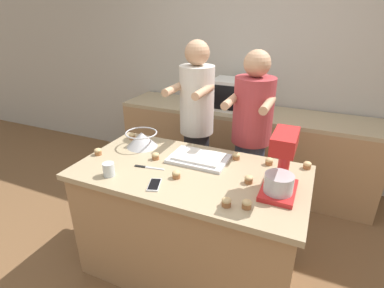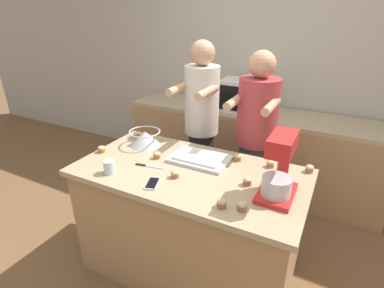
% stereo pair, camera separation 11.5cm
% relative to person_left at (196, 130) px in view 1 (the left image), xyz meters
% --- Properties ---
extents(ground_plane, '(16.00, 16.00, 0.00)m').
position_rel_person_left_xyz_m(ground_plane, '(0.24, -0.69, -0.90)').
color(ground_plane, brown).
extents(back_wall, '(10.00, 0.06, 2.70)m').
position_rel_person_left_xyz_m(back_wall, '(0.24, 1.12, 0.45)').
color(back_wall, '#B2ADA3').
rests_on(back_wall, ground_plane).
extents(island_counter, '(1.58, 0.84, 0.89)m').
position_rel_person_left_xyz_m(island_counter, '(0.24, -0.69, -0.45)').
color(island_counter, '#A87F56').
rests_on(island_counter, ground_plane).
extents(back_counter, '(2.80, 0.60, 0.89)m').
position_rel_person_left_xyz_m(back_counter, '(0.24, 0.77, -0.45)').
color(back_counter, '#A87F56').
rests_on(back_counter, ground_plane).
extents(person_left, '(0.32, 0.49, 1.68)m').
position_rel_person_left_xyz_m(person_left, '(0.00, 0.00, 0.00)').
color(person_left, '#232328').
rests_on(person_left, ground_plane).
extents(person_right, '(0.34, 0.50, 1.63)m').
position_rel_person_left_xyz_m(person_right, '(0.50, 0.00, -0.04)').
color(person_right, '#33384C').
rests_on(person_right, ground_plane).
extents(stand_mixer, '(0.20, 0.30, 0.39)m').
position_rel_person_left_xyz_m(stand_mixer, '(0.85, -0.73, 0.16)').
color(stand_mixer, red).
rests_on(stand_mixer, island_counter).
extents(mixing_bowl, '(0.25, 0.25, 0.12)m').
position_rel_person_left_xyz_m(mixing_bowl, '(-0.27, -0.49, 0.06)').
color(mixing_bowl, '#BCBCC1').
rests_on(mixing_bowl, island_counter).
extents(baking_tray, '(0.42, 0.29, 0.04)m').
position_rel_person_left_xyz_m(baking_tray, '(0.25, -0.53, 0.01)').
color(baking_tray, silver).
rests_on(baking_tray, island_counter).
extents(microwave_oven, '(0.44, 0.35, 0.33)m').
position_rel_person_left_xyz_m(microwave_oven, '(0.11, 0.77, 0.16)').
color(microwave_oven, silver).
rests_on(microwave_oven, back_counter).
extents(cell_phone, '(0.11, 0.16, 0.01)m').
position_rel_person_left_xyz_m(cell_phone, '(0.12, -0.96, -0.00)').
color(cell_phone, silver).
rests_on(cell_phone, island_counter).
extents(drinking_glass, '(0.08, 0.08, 0.09)m').
position_rel_person_left_xyz_m(drinking_glass, '(-0.21, -0.97, 0.04)').
color(drinking_glass, silver).
rests_on(drinking_glass, island_counter).
extents(knife, '(0.22, 0.05, 0.01)m').
position_rel_person_left_xyz_m(knife, '(-0.04, -0.78, -0.01)').
color(knife, '#BCBCC1').
rests_on(knife, island_counter).
extents(cupcake_0, '(0.05, 0.05, 0.05)m').
position_rel_person_left_xyz_m(cupcake_0, '(-0.49, -0.75, 0.02)').
color(cupcake_0, '#9E6038').
rests_on(cupcake_0, island_counter).
extents(cupcake_1, '(0.05, 0.05, 0.05)m').
position_rel_person_left_xyz_m(cupcake_1, '(-0.05, -0.64, 0.02)').
color(cupcake_1, '#9E6038').
rests_on(cupcake_1, island_counter).
extents(cupcake_2, '(0.05, 0.05, 0.05)m').
position_rel_person_left_xyz_m(cupcake_2, '(0.98, -0.34, 0.02)').
color(cupcake_2, '#9E6038').
rests_on(cupcake_2, island_counter).
extents(cupcake_3, '(0.05, 0.05, 0.05)m').
position_rel_person_left_xyz_m(cupcake_3, '(0.73, -0.39, 0.02)').
color(cupcake_3, '#9E6038').
rests_on(cupcake_3, island_counter).
extents(cupcake_4, '(0.05, 0.05, 0.05)m').
position_rel_person_left_xyz_m(cupcake_4, '(0.49, -0.40, 0.02)').
color(cupcake_4, '#9E6038').
rests_on(cupcake_4, island_counter).
extents(cupcake_5, '(0.05, 0.05, 0.05)m').
position_rel_person_left_xyz_m(cupcake_5, '(0.71, -0.96, 0.02)').
color(cupcake_5, '#9E6038').
rests_on(cupcake_5, island_counter).
extents(cupcake_6, '(0.05, 0.05, 0.05)m').
position_rel_person_left_xyz_m(cupcake_6, '(0.65, -0.69, 0.02)').
color(cupcake_6, '#9E6038').
rests_on(cupcake_6, island_counter).
extents(cupcake_7, '(0.05, 0.05, 0.05)m').
position_rel_person_left_xyz_m(cupcake_7, '(0.21, -0.82, 0.02)').
color(cupcake_7, '#9E6038').
rests_on(cupcake_7, island_counter).
extents(cupcake_8, '(0.05, 0.05, 0.05)m').
position_rel_person_left_xyz_m(cupcake_8, '(0.60, -0.98, 0.02)').
color(cupcake_8, '#9E6038').
rests_on(cupcake_8, island_counter).
extents(cupcake_9, '(0.05, 0.05, 0.05)m').
position_rel_person_left_xyz_m(cupcake_9, '(-0.43, -0.39, 0.02)').
color(cupcake_9, '#9E6038').
rests_on(cupcake_9, island_counter).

